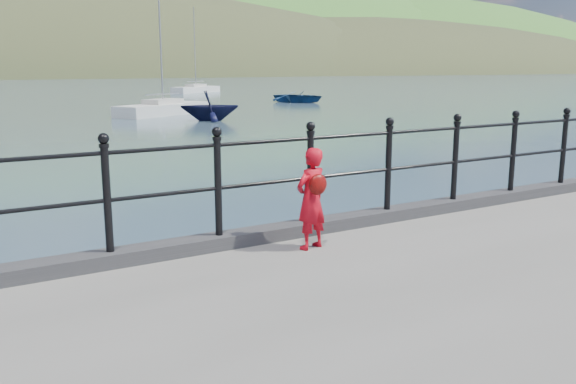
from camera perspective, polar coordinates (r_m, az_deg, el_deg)
ground at (r=7.55m, az=-2.52°, el=-11.53°), size 600.00×600.00×0.00m
kerb at (r=7.07m, az=-2.02°, el=-3.92°), size 60.00×0.30×0.15m
railing at (r=6.91m, az=-2.06°, el=2.07°), size 18.11×0.11×1.20m
far_shore at (r=250.34m, az=-21.42°, el=4.99°), size 830.00×200.00×156.00m
child at (r=6.63m, az=2.20°, el=-0.58°), size 0.46×0.37×1.12m
launch_blue at (r=52.11m, az=1.05°, el=8.90°), size 4.80×5.54×0.96m
launch_navy at (r=34.49m, az=-7.34°, el=8.00°), size 3.96×3.72×1.67m
sailboat_near at (r=39.22m, az=-11.60°, el=7.56°), size 7.03×5.22×9.53m
sailboat_far at (r=72.79m, az=-8.61°, el=9.45°), size 6.97×5.05×9.83m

